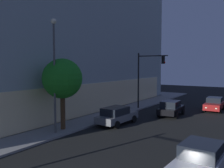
{
  "coord_description": "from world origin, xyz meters",
  "views": [
    {
      "loc": [
        -6.58,
        -6.88,
        5.38
      ],
      "look_at": [
        9.44,
        3.45,
        3.96
      ],
      "focal_mm": 39.12,
      "sensor_mm": 36.0,
      "label": 1
    }
  ],
  "objects_px": {
    "street_lamp_sidewalk": "(54,63)",
    "car_grey": "(117,115)",
    "car_white": "(200,161)",
    "car_black": "(171,108)",
    "traffic_light_far_corner": "(147,72)",
    "car_red": "(214,104)",
    "sidewalk_tree": "(62,79)",
    "modern_building": "(18,32)"
  },
  "relations": [
    {
      "from": "car_black",
      "to": "car_red",
      "type": "relative_size",
      "value": 1.01
    },
    {
      "from": "street_lamp_sidewalk",
      "to": "car_black",
      "type": "height_order",
      "value": "street_lamp_sidewalk"
    },
    {
      "from": "modern_building",
      "to": "sidewalk_tree",
      "type": "relative_size",
      "value": 6.73
    },
    {
      "from": "traffic_light_far_corner",
      "to": "car_red",
      "type": "distance_m",
      "value": 8.92
    },
    {
      "from": "traffic_light_far_corner",
      "to": "car_black",
      "type": "height_order",
      "value": "traffic_light_far_corner"
    },
    {
      "from": "modern_building",
      "to": "car_black",
      "type": "distance_m",
      "value": 23.17
    },
    {
      "from": "modern_building",
      "to": "street_lamp_sidewalk",
      "type": "relative_size",
      "value": 4.45
    },
    {
      "from": "modern_building",
      "to": "car_red",
      "type": "distance_m",
      "value": 27.56
    },
    {
      "from": "modern_building",
      "to": "car_black",
      "type": "relative_size",
      "value": 8.85
    },
    {
      "from": "traffic_light_far_corner",
      "to": "car_white",
      "type": "xyz_separation_m",
      "value": [
        -15.25,
        -9.85,
        -3.83
      ]
    },
    {
      "from": "modern_building",
      "to": "car_white",
      "type": "distance_m",
      "value": 30.29
    },
    {
      "from": "street_lamp_sidewalk",
      "to": "car_red",
      "type": "height_order",
      "value": "street_lamp_sidewalk"
    },
    {
      "from": "car_grey",
      "to": "car_black",
      "type": "height_order",
      "value": "car_black"
    },
    {
      "from": "traffic_light_far_corner",
      "to": "car_red",
      "type": "bearing_deg",
      "value": -61.95
    },
    {
      "from": "car_white",
      "to": "car_black",
      "type": "bearing_deg",
      "value": 24.48
    },
    {
      "from": "modern_building",
      "to": "traffic_light_far_corner",
      "type": "relative_size",
      "value": 5.77
    },
    {
      "from": "car_white",
      "to": "car_grey",
      "type": "distance_m",
      "value": 11.36
    },
    {
      "from": "sidewalk_tree",
      "to": "street_lamp_sidewalk",
      "type": "bearing_deg",
      "value": -166.33
    },
    {
      "from": "car_grey",
      "to": "car_red",
      "type": "xyz_separation_m",
      "value": [
        12.1,
        -6.25,
        -0.03
      ]
    },
    {
      "from": "car_grey",
      "to": "street_lamp_sidewalk",
      "type": "bearing_deg",
      "value": 157.02
    },
    {
      "from": "car_grey",
      "to": "car_red",
      "type": "relative_size",
      "value": 1.07
    },
    {
      "from": "modern_building",
      "to": "traffic_light_far_corner",
      "type": "xyz_separation_m",
      "value": [
        5.29,
        -17.2,
        -5.44
      ]
    },
    {
      "from": "car_white",
      "to": "car_red",
      "type": "relative_size",
      "value": 1.06
    },
    {
      "from": "traffic_light_far_corner",
      "to": "car_grey",
      "type": "distance_m",
      "value": 9.18
    },
    {
      "from": "street_lamp_sidewalk",
      "to": "car_grey",
      "type": "xyz_separation_m",
      "value": [
        5.43,
        -2.3,
        -4.78
      ]
    },
    {
      "from": "modern_building",
      "to": "car_grey",
      "type": "height_order",
      "value": "modern_building"
    },
    {
      "from": "car_white",
      "to": "car_red",
      "type": "xyz_separation_m",
      "value": [
        19.04,
        2.74,
        -0.0
      ]
    },
    {
      "from": "car_black",
      "to": "car_red",
      "type": "bearing_deg",
      "value": -30.28
    },
    {
      "from": "car_white",
      "to": "car_black",
      "type": "relative_size",
      "value": 1.06
    },
    {
      "from": "traffic_light_far_corner",
      "to": "car_black",
      "type": "distance_m",
      "value": 5.69
    },
    {
      "from": "car_grey",
      "to": "car_black",
      "type": "bearing_deg",
      "value": -24.54
    },
    {
      "from": "modern_building",
      "to": "car_grey",
      "type": "relative_size",
      "value": 8.33
    },
    {
      "from": "street_lamp_sidewalk",
      "to": "car_grey",
      "type": "distance_m",
      "value": 7.59
    },
    {
      "from": "modern_building",
      "to": "car_white",
      "type": "bearing_deg",
      "value": -110.22
    },
    {
      "from": "car_grey",
      "to": "sidewalk_tree",
      "type": "bearing_deg",
      "value": 149.1
    },
    {
      "from": "street_lamp_sidewalk",
      "to": "car_red",
      "type": "relative_size",
      "value": 2.0
    },
    {
      "from": "modern_building",
      "to": "sidewalk_tree",
      "type": "bearing_deg",
      "value": -115.35
    },
    {
      "from": "street_lamp_sidewalk",
      "to": "car_grey",
      "type": "relative_size",
      "value": 1.87
    },
    {
      "from": "car_red",
      "to": "traffic_light_far_corner",
      "type": "bearing_deg",
      "value": 118.05
    },
    {
      "from": "car_black",
      "to": "car_grey",
      "type": "bearing_deg",
      "value": 155.46
    },
    {
      "from": "street_lamp_sidewalk",
      "to": "car_black",
      "type": "distance_m",
      "value": 13.79
    },
    {
      "from": "car_white",
      "to": "car_black",
      "type": "height_order",
      "value": "car_black"
    }
  ]
}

